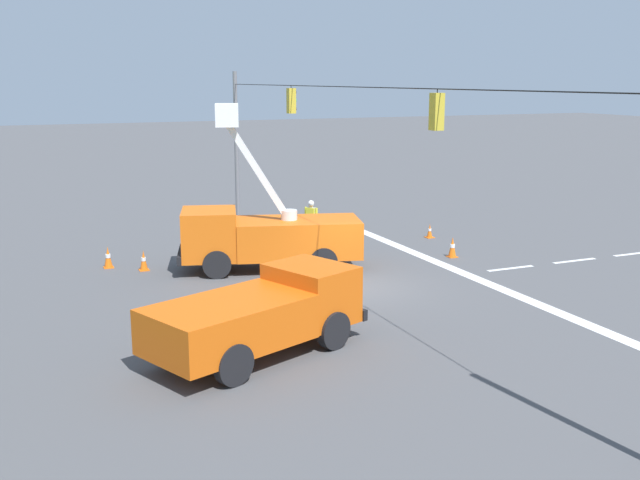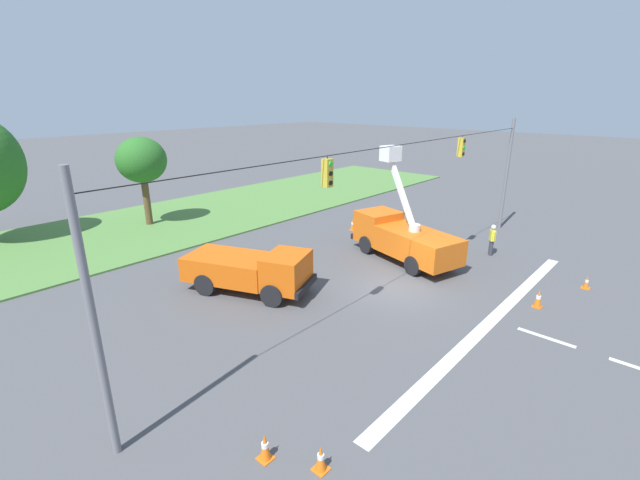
% 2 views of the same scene
% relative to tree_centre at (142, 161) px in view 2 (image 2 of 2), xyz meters
% --- Properties ---
extents(ground_plane, '(200.00, 200.00, 0.00)m').
position_rel_tree_centre_xyz_m(ground_plane, '(2.59, -18.35, -4.45)').
color(ground_plane, '#4C4C4F').
extents(grass_verge, '(56.00, 12.00, 0.10)m').
position_rel_tree_centre_xyz_m(grass_verge, '(2.59, -0.35, -4.40)').
color(grass_verge, '#517F3D').
rests_on(grass_verge, ground).
extents(lane_markings, '(17.60, 15.25, 0.01)m').
position_rel_tree_centre_xyz_m(lane_markings, '(2.59, -24.32, -4.45)').
color(lane_markings, silver).
rests_on(lane_markings, ground).
extents(signal_gantry, '(26.20, 0.33, 7.20)m').
position_rel_tree_centre_xyz_m(signal_gantry, '(2.66, -18.35, -0.20)').
color(signal_gantry, slate).
rests_on(signal_gantry, ground).
extents(tree_centre, '(3.27, 3.10, 6.01)m').
position_rel_tree_centre_xyz_m(tree_centre, '(0.00, 0.00, 0.00)').
color(tree_centre, brown).
rests_on(tree_centre, ground).
extents(utility_truck_bucket_lift, '(4.00, 6.95, 6.01)m').
position_rel_tree_centre_xyz_m(utility_truck_bucket_lift, '(6.02, -16.49, -3.11)').
color(utility_truck_bucket_lift, orange).
rests_on(utility_truck_bucket_lift, ground).
extents(utility_truck_support_near, '(4.32, 6.24, 2.00)m').
position_rel_tree_centre_xyz_m(utility_truck_support_near, '(-2.11, -13.56, -3.37)').
color(utility_truck_support_near, '#D6560F').
rests_on(utility_truck_support_near, ground).
extents(road_worker, '(0.55, 0.43, 1.77)m').
position_rel_tree_centre_xyz_m(road_worker, '(9.94, -19.91, -3.45)').
color(road_worker, '#383842').
rests_on(road_worker, ground).
extents(traffic_cone_foreground_left, '(0.36, 0.36, 0.75)m').
position_rel_tree_centre_xyz_m(traffic_cone_foreground_left, '(-8.08, -21.32, -4.08)').
color(traffic_cone_foreground_left, orange).
rests_on(traffic_cone_foreground_left, ground).
extents(traffic_cone_foreground_right, '(0.36, 0.36, 0.80)m').
position_rel_tree_centre_xyz_m(traffic_cone_foreground_right, '(4.96, -23.84, -4.05)').
color(traffic_cone_foreground_right, orange).
rests_on(traffic_cone_foreground_right, ground).
extents(traffic_cone_mid_left, '(0.36, 0.36, 0.62)m').
position_rel_tree_centre_xyz_m(traffic_cone_mid_left, '(8.48, -24.95, -4.16)').
color(traffic_cone_mid_left, orange).
rests_on(traffic_cone_mid_left, ground).
extents(traffic_cone_mid_right, '(0.36, 0.36, 0.71)m').
position_rel_tree_centre_xyz_m(traffic_cone_mid_right, '(-7.41, -22.55, -4.10)').
color(traffic_cone_mid_right, orange).
rests_on(traffic_cone_mid_right, ground).
extents(traffic_cone_near_bucket, '(0.36, 0.36, 0.80)m').
position_rel_tree_centre_xyz_m(traffic_cone_near_bucket, '(8.53, -11.20, -4.05)').
color(traffic_cone_near_bucket, orange).
rests_on(traffic_cone_near_bucket, ground).
extents(traffic_cone_lane_edge_a, '(0.36, 0.36, 0.74)m').
position_rel_tree_centre_xyz_m(traffic_cone_lane_edge_a, '(7.63, -12.34, -4.09)').
color(traffic_cone_lane_edge_a, orange).
rests_on(traffic_cone_lane_edge_a, ground).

